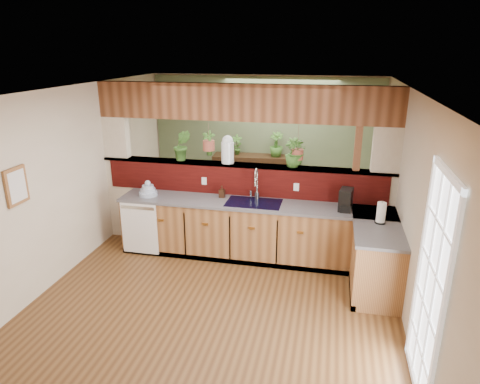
% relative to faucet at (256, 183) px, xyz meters
% --- Properties ---
extents(ground, '(4.60, 7.00, 0.01)m').
position_rel_faucet_xyz_m(ground, '(-0.26, -1.13, -1.17)').
color(ground, '#56361A').
rests_on(ground, ground).
extents(ceiling, '(4.60, 7.00, 0.01)m').
position_rel_faucet_xyz_m(ceiling, '(-0.26, -1.13, 1.43)').
color(ceiling, brown).
rests_on(ceiling, ground).
extents(wall_back, '(4.60, 0.02, 2.60)m').
position_rel_faucet_xyz_m(wall_back, '(-0.26, 2.37, 0.13)').
color(wall_back, beige).
rests_on(wall_back, ground).
extents(wall_left, '(0.02, 7.00, 2.60)m').
position_rel_faucet_xyz_m(wall_left, '(-2.56, -1.13, 0.13)').
color(wall_left, beige).
rests_on(wall_left, ground).
extents(wall_right, '(0.02, 7.00, 2.60)m').
position_rel_faucet_xyz_m(wall_right, '(2.04, -1.13, 0.13)').
color(wall_right, beige).
rests_on(wall_right, ground).
extents(pass_through_partition, '(4.60, 0.21, 2.60)m').
position_rel_faucet_xyz_m(pass_through_partition, '(-0.23, 0.22, 0.02)').
color(pass_through_partition, beige).
rests_on(pass_through_partition, ground).
extents(pass_through_ledge, '(4.60, 0.21, 0.04)m').
position_rel_faucet_xyz_m(pass_through_ledge, '(-0.26, 0.22, 0.20)').
color(pass_through_ledge, brown).
rests_on(pass_through_ledge, ground).
extents(header_beam, '(4.60, 0.15, 0.55)m').
position_rel_faucet_xyz_m(header_beam, '(-0.26, 0.22, 1.16)').
color(header_beam, brown).
rests_on(header_beam, ground).
extents(sage_backwall, '(4.55, 0.02, 2.55)m').
position_rel_faucet_xyz_m(sage_backwall, '(-0.26, 2.35, 0.13)').
color(sage_backwall, '#536545').
rests_on(sage_backwall, ground).
extents(countertop, '(4.14, 1.52, 0.90)m').
position_rel_faucet_xyz_m(countertop, '(0.58, -0.26, -0.72)').
color(countertop, brown).
rests_on(countertop, ground).
extents(dishwasher, '(0.58, 0.03, 0.82)m').
position_rel_faucet_xyz_m(dishwasher, '(-1.74, -0.46, -0.71)').
color(dishwasher, white).
rests_on(dishwasher, ground).
extents(navy_sink, '(0.82, 0.50, 0.18)m').
position_rel_faucet_xyz_m(navy_sink, '(-0.01, -0.15, -0.35)').
color(navy_sink, black).
rests_on(navy_sink, countertop).
extents(french_door, '(0.06, 1.02, 2.16)m').
position_rel_faucet_xyz_m(french_door, '(2.01, -2.43, -0.12)').
color(french_door, white).
rests_on(french_door, ground).
extents(framed_print, '(0.04, 0.35, 0.45)m').
position_rel_faucet_xyz_m(framed_print, '(-2.53, -1.93, 0.38)').
color(framed_print, brown).
rests_on(framed_print, wall_left).
extents(faucet, '(0.22, 0.22, 0.50)m').
position_rel_faucet_xyz_m(faucet, '(0.00, 0.00, 0.00)').
color(faucet, '#B7B7B2').
rests_on(faucet, countertop).
extents(dish_stack, '(0.28, 0.28, 0.25)m').
position_rel_faucet_xyz_m(dish_stack, '(-1.68, -0.18, -0.19)').
color(dish_stack, '#9FB1CE').
rests_on(dish_stack, countertop).
extents(soap_dispenser, '(0.09, 0.09, 0.19)m').
position_rel_faucet_xyz_m(soap_dispenser, '(-0.53, -0.02, -0.18)').
color(soap_dispenser, '#3A2315').
rests_on(soap_dispenser, countertop).
extents(coffee_maker, '(0.17, 0.28, 0.31)m').
position_rel_faucet_xyz_m(coffee_maker, '(1.32, -0.17, -0.13)').
color(coffee_maker, black).
rests_on(coffee_maker, countertop).
extents(paper_towel, '(0.14, 0.14, 0.31)m').
position_rel_faucet_xyz_m(paper_towel, '(1.77, -0.56, -0.13)').
color(paper_towel, black).
rests_on(paper_towel, countertop).
extents(glass_jar, '(0.20, 0.20, 0.43)m').
position_rel_faucet_xyz_m(glass_jar, '(-0.50, 0.22, 0.44)').
color(glass_jar, silver).
rests_on(glass_jar, pass_through_ledge).
extents(ledge_plant_left, '(0.31, 0.28, 0.49)m').
position_rel_faucet_xyz_m(ledge_plant_left, '(-1.24, 0.22, 0.47)').
color(ledge_plant_left, '#2F5A1F').
rests_on(ledge_plant_left, pass_through_ledge).
extents(ledge_plant_right, '(0.27, 0.27, 0.44)m').
position_rel_faucet_xyz_m(ledge_plant_right, '(0.51, 0.22, 0.44)').
color(ledge_plant_right, '#2F5A1F').
rests_on(ledge_plant_right, pass_through_ledge).
extents(hanging_plant_a, '(0.21, 0.18, 0.51)m').
position_rel_faucet_xyz_m(hanging_plant_a, '(-0.80, 0.22, 0.64)').
color(hanging_plant_a, brown).
rests_on(hanging_plant_a, header_beam).
extents(hanging_plant_b, '(0.43, 0.40, 0.54)m').
position_rel_faucet_xyz_m(hanging_plant_b, '(0.58, 0.22, 0.62)').
color(hanging_plant_b, brown).
rests_on(hanging_plant_b, header_beam).
extents(shelving_console, '(1.71, 0.59, 1.12)m').
position_rel_faucet_xyz_m(shelving_console, '(-0.40, 2.12, -0.67)').
color(shelving_console, black).
rests_on(shelving_console, ground).
extents(shelf_plant_a, '(0.24, 0.20, 0.40)m').
position_rel_faucet_xyz_m(shelf_plant_a, '(-0.78, 2.12, 0.09)').
color(shelf_plant_a, '#2F5A1F').
rests_on(shelf_plant_a, shelving_console).
extents(shelf_plant_b, '(0.29, 0.29, 0.48)m').
position_rel_faucet_xyz_m(shelf_plant_b, '(0.01, 2.12, 0.13)').
color(shelf_plant_b, '#2F5A1F').
rests_on(shelf_plant_b, shelving_console).
extents(floor_plant, '(0.84, 0.77, 0.81)m').
position_rel_faucet_xyz_m(floor_plant, '(0.65, 0.96, -0.76)').
color(floor_plant, '#2F5A1F').
rests_on(floor_plant, ground).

